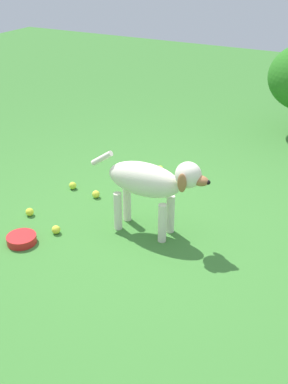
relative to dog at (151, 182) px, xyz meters
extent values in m
plane|color=#38722D|center=(-0.04, -0.06, -0.43)|extent=(14.00, 14.00, 0.00)
ellipsoid|color=silver|center=(-0.06, 0.00, 0.01)|extent=(0.58, 0.23, 0.26)
cylinder|color=silver|center=(0.13, 0.07, -0.27)|extent=(0.06, 0.06, 0.31)
cylinder|color=silver|center=(0.13, -0.07, -0.27)|extent=(0.06, 0.06, 0.31)
cylinder|color=silver|center=(-0.25, 0.07, -0.27)|extent=(0.06, 0.06, 0.31)
cylinder|color=silver|center=(-0.24, -0.08, -0.27)|extent=(0.06, 0.06, 0.31)
ellipsoid|color=silver|center=(0.29, 0.00, 0.13)|extent=(0.19, 0.17, 0.19)
ellipsoid|color=#9E663D|center=(0.37, 0.00, 0.10)|extent=(0.13, 0.09, 0.08)
sphere|color=black|center=(0.44, 0.01, 0.10)|extent=(0.03, 0.03, 0.03)
ellipsoid|color=#9E663D|center=(0.28, 0.09, 0.10)|extent=(0.07, 0.03, 0.14)
ellipsoid|color=#9E663D|center=(0.28, -0.09, 0.10)|extent=(0.07, 0.03, 0.14)
cylinder|color=silver|center=(-0.41, -0.01, 0.11)|extent=(0.19, 0.05, 0.15)
sphere|color=#D1D737|center=(-0.63, -0.36, -0.40)|extent=(0.07, 0.07, 0.07)
sphere|color=yellow|center=(-0.98, -0.25, -0.40)|extent=(0.07, 0.07, 0.07)
sphere|color=yellow|center=(-0.67, 0.26, -0.40)|extent=(0.07, 0.07, 0.07)
sphere|color=#D0E23E|center=(-0.40, 0.98, -0.40)|extent=(0.07, 0.07, 0.07)
sphere|color=#C3DB35|center=(-0.94, 0.30, -0.40)|extent=(0.07, 0.07, 0.07)
cylinder|color=red|center=(-0.78, -0.58, -0.40)|extent=(0.22, 0.22, 0.06)
camera|label=1|loc=(1.39, -2.72, 1.58)|focal=44.15mm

